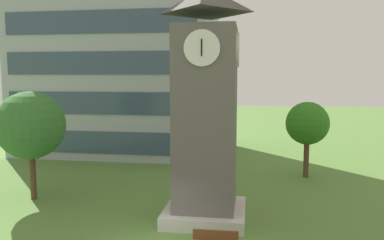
% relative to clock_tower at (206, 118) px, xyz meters
% --- Properties ---
extents(office_building, '(17.16, 11.38, 22.40)m').
position_rel_clock_tower_xyz_m(office_building, '(-9.87, 16.92, 6.29)').
color(office_building, '#9EA8B2').
rests_on(office_building, ground).
extents(clock_tower, '(3.83, 3.83, 10.95)m').
position_rel_clock_tower_xyz_m(clock_tower, '(0.00, 0.00, 0.00)').
color(clock_tower, '#605B56').
rests_on(clock_tower, ground).
extents(tree_streetside, '(2.92, 2.92, 5.21)m').
position_rel_clock_tower_xyz_m(tree_streetside, '(5.94, 8.83, -1.20)').
color(tree_streetside, '#513823').
rests_on(tree_streetside, ground).
extents(tree_near_tower, '(3.77, 3.77, 6.09)m').
position_rel_clock_tower_xyz_m(tree_near_tower, '(-9.93, 1.54, -0.72)').
color(tree_near_tower, '#513823').
rests_on(tree_near_tower, ground).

